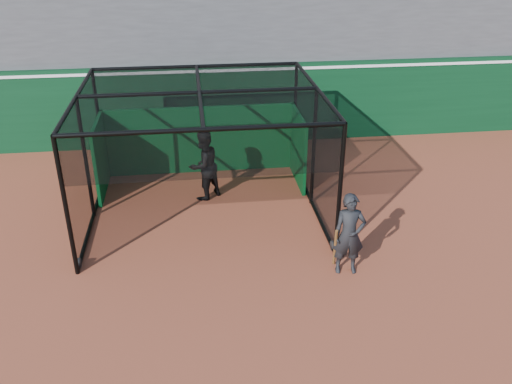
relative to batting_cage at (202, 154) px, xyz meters
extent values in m
plane|color=brown|center=(-0.12, -3.99, -1.48)|extent=(120.00, 120.00, 0.00)
cube|color=#093218|center=(-0.12, 4.51, -0.23)|extent=(50.00, 0.45, 2.50)
cube|color=white|center=(-0.12, 4.51, 0.87)|extent=(50.00, 0.50, 0.08)
cube|color=#07481C|center=(0.00, 2.26, -0.53)|extent=(5.23, 0.10, 1.90)
cylinder|color=black|center=(-2.68, -2.21, -1.37)|extent=(0.08, 0.22, 0.22)
cylinder|color=black|center=(2.68, -2.21, -1.37)|extent=(0.08, 0.22, 0.22)
cylinder|color=black|center=(-2.68, 2.18, -1.37)|extent=(0.08, 0.22, 0.22)
cylinder|color=black|center=(2.68, 2.18, -1.37)|extent=(0.08, 0.22, 0.22)
imported|color=black|center=(0.03, 0.63, -0.58)|extent=(1.11, 1.08, 1.80)
imported|color=black|center=(2.75, -3.01, -0.61)|extent=(0.66, 0.47, 1.73)
cylinder|color=#593819|center=(2.50, -2.96, -0.93)|extent=(0.15, 0.37, 0.98)
camera|label=1|loc=(-0.21, -11.84, 4.96)|focal=38.00mm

